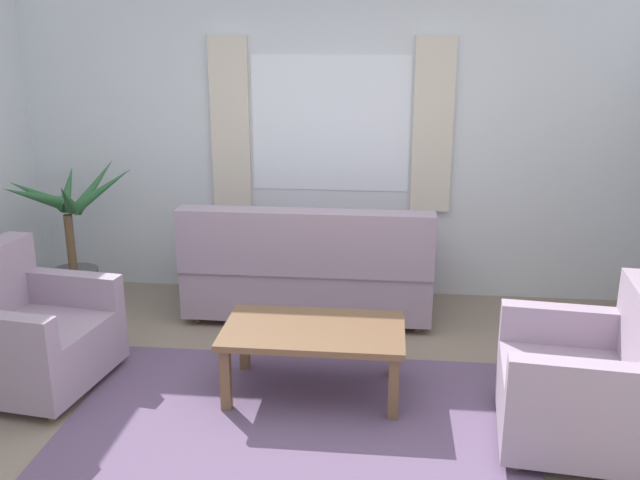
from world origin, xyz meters
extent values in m
plane|color=gray|center=(0.00, 0.00, 0.00)|extent=(6.24, 6.24, 0.00)
cube|color=silver|center=(0.00, 2.26, 1.30)|extent=(5.32, 0.12, 2.60)
cube|color=white|center=(0.00, 2.20, 1.45)|extent=(1.30, 0.01, 1.10)
cube|color=beige|center=(-0.83, 2.17, 1.45)|extent=(0.32, 0.06, 1.40)
cube|color=beige|center=(0.83, 2.17, 1.45)|extent=(0.32, 0.06, 1.40)
cube|color=#604C6B|center=(0.00, 0.00, 0.01)|extent=(2.63, 1.77, 0.01)
cube|color=#998499|center=(-0.11, 1.69, 0.25)|extent=(1.90, 0.80, 0.38)
cube|color=#998499|center=(-0.11, 1.37, 0.68)|extent=(1.90, 0.20, 0.48)
cube|color=#998499|center=(0.76, 1.69, 0.56)|extent=(0.16, 0.80, 0.24)
cube|color=#998499|center=(-0.98, 1.69, 0.56)|extent=(0.16, 0.80, 0.24)
cylinder|color=brown|center=(0.74, 1.99, 0.03)|extent=(0.06, 0.06, 0.06)
cylinder|color=brown|center=(-0.96, 1.99, 0.03)|extent=(0.06, 0.06, 0.06)
cylinder|color=brown|center=(0.74, 1.39, 0.03)|extent=(0.06, 0.06, 0.06)
cylinder|color=brown|center=(-0.96, 1.39, 0.03)|extent=(0.06, 0.06, 0.06)
cube|color=#998499|center=(-1.68, 0.30, 0.24)|extent=(0.90, 0.94, 0.36)
cube|color=#998499|center=(-1.63, 0.65, 0.53)|extent=(0.81, 0.22, 0.22)
cylinder|color=brown|center=(-1.41, -0.08, 0.03)|extent=(0.05, 0.05, 0.06)
cylinder|color=brown|center=(-1.32, 0.59, 0.03)|extent=(0.05, 0.05, 0.06)
cylinder|color=brown|center=(-1.95, 0.68, 0.03)|extent=(0.05, 0.05, 0.06)
cube|color=#998499|center=(1.53, 0.02, 0.24)|extent=(0.88, 0.92, 0.36)
cube|color=#998499|center=(1.57, 0.38, 0.53)|extent=(0.81, 0.20, 0.22)
cube|color=#998499|center=(1.50, -0.34, 0.53)|extent=(0.81, 0.20, 0.22)
cylinder|color=brown|center=(1.25, 0.39, 0.03)|extent=(0.05, 0.05, 0.06)
cylinder|color=brown|center=(1.18, -0.29, 0.03)|extent=(0.05, 0.05, 0.06)
cylinder|color=brown|center=(1.89, 0.32, 0.03)|extent=(0.05, 0.05, 0.06)
cube|color=brown|center=(0.07, 0.39, 0.42)|extent=(1.10, 0.64, 0.04)
cube|color=brown|center=(-0.42, 0.13, 0.20)|extent=(0.06, 0.06, 0.40)
cube|color=brown|center=(0.56, 0.13, 0.20)|extent=(0.06, 0.06, 0.40)
cube|color=brown|center=(-0.42, 0.65, 0.20)|extent=(0.06, 0.06, 0.40)
cube|color=brown|center=(0.56, 0.65, 0.20)|extent=(0.06, 0.06, 0.40)
cylinder|color=#56565B|center=(-2.07, 1.66, 0.15)|extent=(0.39, 0.39, 0.30)
cylinder|color=brown|center=(-2.07, 1.66, 0.53)|extent=(0.07, 0.07, 0.47)
cone|color=#2D6638|center=(-1.79, 1.71, 0.97)|extent=(0.54, 0.20, 0.42)
cone|color=#2D6638|center=(-1.93, 1.91, 0.96)|extent=(0.29, 0.47, 0.46)
cone|color=#2D6638|center=(-2.16, 1.90, 0.94)|extent=(0.22, 0.47, 0.38)
cone|color=#2D6638|center=(-2.31, 1.66, 0.93)|extent=(0.48, 0.10, 0.28)
cone|color=#2D6638|center=(-2.19, 1.37, 0.98)|extent=(0.24, 0.61, 0.36)
cone|color=#2D6638|center=(-1.94, 1.42, 0.96)|extent=(0.29, 0.52, 0.39)
camera|label=1|loc=(0.50, -3.36, 2.11)|focal=37.93mm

